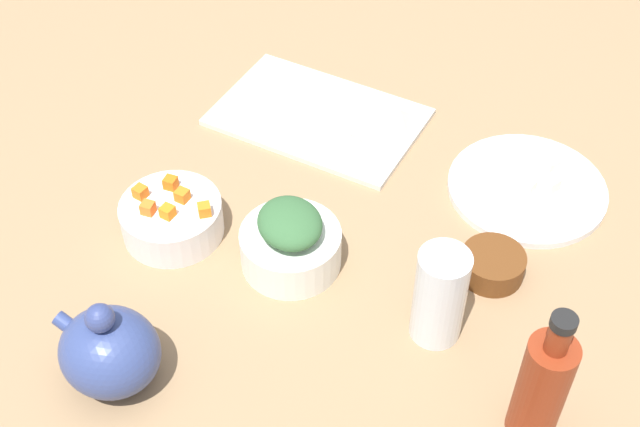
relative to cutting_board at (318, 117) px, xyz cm
name	(u,v)px	position (x,y,z in cm)	size (l,w,h in cm)	color
tabletop	(320,243)	(-13.18, 24.39, -2.00)	(190.00, 190.00, 3.00)	#987854
cutting_board	(318,117)	(0.00, 0.00, 0.00)	(34.49, 22.22, 1.00)	silver
plate_tofu	(527,188)	(-37.58, 0.43, 0.10)	(24.98, 24.98, 1.20)	white
bowl_greens	(291,248)	(-11.82, 30.83, 2.56)	(14.58, 14.58, 6.13)	white
bowl_carrots	(172,218)	(6.87, 33.70, 2.32)	(15.16, 15.16, 5.64)	white
bowl_small_side	(492,265)	(-38.40, 19.36, 1.45)	(9.22, 9.22, 3.90)	brown
teapot	(109,351)	(-1.31, 58.63, 5.20)	(14.80, 12.16, 14.30)	#354680
bottle_0	(542,386)	(-51.09, 40.69, 8.47)	(6.00, 6.00, 21.92)	maroon
drinking_glass_1	(440,296)	(-35.04, 32.51, 6.95)	(6.94, 6.94, 14.91)	white
carrot_cube_0	(171,183)	(8.83, 30.44, 6.04)	(1.80, 1.80, 1.80)	orange
carrot_cube_1	(168,212)	(5.74, 35.65, 6.04)	(1.80, 1.80, 1.80)	orange
carrot_cube_2	(140,192)	(11.65, 34.15, 6.04)	(1.80, 1.80, 1.80)	orange
carrot_cube_3	(204,210)	(1.29, 32.80, 6.04)	(1.80, 1.80, 1.80)	orange
carrot_cube_4	(182,195)	(5.78, 31.85, 6.04)	(1.80, 1.80, 1.80)	orange
carrot_cube_5	(148,208)	(8.70, 36.34, 6.04)	(1.80, 1.80, 1.80)	orange
chopped_greens_mound	(290,223)	(-11.82, 30.83, 7.76)	(10.40, 9.00, 4.27)	#366539
tofu_cube_0	(551,165)	(-39.51, -4.74, 1.80)	(2.20, 2.20, 2.20)	white
tofu_cube_1	(521,201)	(-37.91, 5.46, 1.80)	(2.20, 2.20, 2.20)	white
tofu_cube_2	(528,185)	(-37.78, 1.47, 1.80)	(2.20, 2.20, 2.20)	#F2E0CF
tofu_cube_3	(551,184)	(-40.87, -0.41, 1.80)	(2.20, 2.20, 2.20)	#EEEFC9
dumpling_0	(269,86)	(10.55, -1.29, 2.06)	(5.33, 5.13, 3.12)	beige
dumpling_1	(350,140)	(-8.41, 4.55, 1.51)	(4.98, 4.48, 2.01)	beige
dumpling_2	(269,112)	(7.11, 4.65, 1.68)	(5.67, 5.41, 2.36)	beige
dumpling_3	(399,115)	(-12.88, -4.91, 1.80)	(5.35, 5.23, 2.61)	beige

